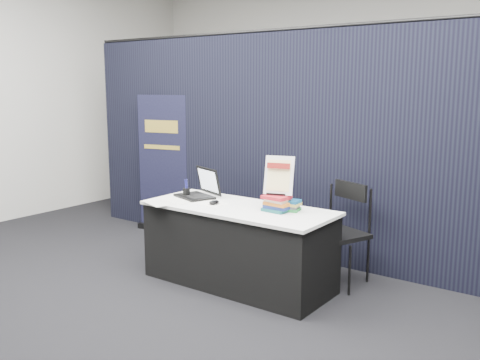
% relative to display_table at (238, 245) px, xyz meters
% --- Properties ---
extents(floor, '(8.00, 8.00, 0.00)m').
position_rel_display_table_xyz_m(floor, '(0.00, -0.55, -0.38)').
color(floor, black).
rests_on(floor, ground).
extents(wall_back, '(8.00, 0.02, 3.50)m').
position_rel_display_table_xyz_m(wall_back, '(0.00, 3.45, 1.37)').
color(wall_back, beige).
rests_on(wall_back, floor).
extents(drape_partition, '(6.00, 0.08, 2.40)m').
position_rel_display_table_xyz_m(drape_partition, '(0.00, 1.05, 0.82)').
color(drape_partition, black).
rests_on(drape_partition, floor).
extents(display_table, '(1.80, 0.75, 0.75)m').
position_rel_display_table_xyz_m(display_table, '(0.00, 0.00, 0.00)').
color(display_table, black).
rests_on(display_table, floor).
extents(laptop, '(0.45, 0.43, 0.29)m').
position_rel_display_table_xyz_m(laptop, '(-0.58, 0.11, 0.44)').
color(laptop, black).
rests_on(laptop, display_table).
extents(mouse, '(0.09, 0.13, 0.04)m').
position_rel_display_table_xyz_m(mouse, '(-0.23, -0.07, 0.39)').
color(mouse, black).
rests_on(mouse, display_table).
extents(brochure_left, '(0.31, 0.24, 0.00)m').
position_rel_display_table_xyz_m(brochure_left, '(-0.61, -0.17, 0.38)').
color(brochure_left, silver).
rests_on(brochure_left, display_table).
extents(brochure_mid, '(0.34, 0.29, 0.00)m').
position_rel_display_table_xyz_m(brochure_mid, '(-0.68, -0.33, 0.38)').
color(brochure_mid, silver).
rests_on(brochure_mid, display_table).
extents(brochure_right, '(0.33, 0.25, 0.00)m').
position_rel_display_table_xyz_m(brochure_right, '(-0.30, -0.06, 0.38)').
color(brochure_right, white).
rests_on(brochure_right, display_table).
extents(pen_cup, '(0.07, 0.07, 0.09)m').
position_rel_display_table_xyz_m(pen_cup, '(-0.66, 0.03, 0.42)').
color(pen_cup, black).
rests_on(pen_cup, display_table).
extents(book_stack_tall, '(0.23, 0.18, 0.15)m').
position_rel_display_table_xyz_m(book_stack_tall, '(0.39, 0.05, 0.45)').
color(book_stack_tall, '#165555').
rests_on(book_stack_tall, display_table).
extents(book_stack_short, '(0.20, 0.17, 0.10)m').
position_rel_display_table_xyz_m(book_stack_short, '(0.46, 0.12, 0.43)').
color(book_stack_short, '#207A35').
rests_on(book_stack_short, display_table).
extents(info_sign, '(0.28, 0.18, 0.35)m').
position_rel_display_table_xyz_m(info_sign, '(0.39, 0.08, 0.69)').
color(info_sign, black).
rests_on(info_sign, book_stack_tall).
extents(pullup_banner, '(0.74, 0.25, 1.73)m').
position_rel_display_table_xyz_m(pullup_banner, '(-1.88, 0.95, 0.39)').
color(pullup_banner, black).
rests_on(pullup_banner, floor).
extents(stacking_chair, '(0.56, 0.57, 0.95)m').
position_rel_display_table_xyz_m(stacking_chair, '(0.76, 0.61, 0.15)').
color(stacking_chair, black).
rests_on(stacking_chair, floor).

